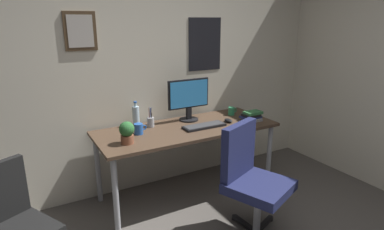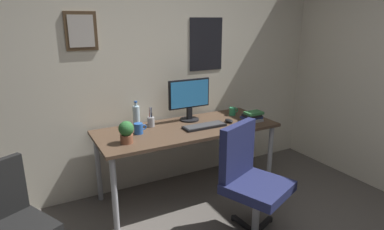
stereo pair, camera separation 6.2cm
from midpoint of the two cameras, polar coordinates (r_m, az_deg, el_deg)
wall_back at (r=3.35m, az=-9.25°, el=8.64°), size 4.40×0.10×2.60m
desk at (r=3.22m, az=-1.42°, el=-3.33°), size 1.78×0.71×0.72m
office_chair at (r=2.70m, az=9.62°, el=-10.56°), size 0.60×0.60×0.95m
side_chair at (r=2.47m, az=-30.05°, el=-16.19°), size 0.57×0.57×0.88m
monitor at (r=3.36m, az=-1.13°, el=3.01°), size 0.46×0.20×0.43m
keyboard at (r=3.19m, az=1.61°, el=-1.93°), size 0.43×0.15×0.03m
computer_mouse at (r=3.36m, az=5.87°, el=-0.97°), size 0.06×0.11×0.04m
water_bottle at (r=3.25m, az=-10.37°, el=-0.13°), size 0.07×0.07×0.25m
coffee_mug_near at (r=3.04m, az=-9.90°, el=-2.41°), size 0.12×0.08×0.10m
coffee_mug_far at (r=3.62m, az=6.48°, el=0.71°), size 0.11×0.07×0.09m
potted_plant at (r=2.81m, az=-11.99°, el=-2.91°), size 0.13×0.13×0.19m
pen_cup at (r=3.22m, az=-7.82°, el=-1.14°), size 0.07×0.07×0.20m
book_stack_left at (r=3.44m, az=9.93°, el=-0.19°), size 0.21×0.15×0.10m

